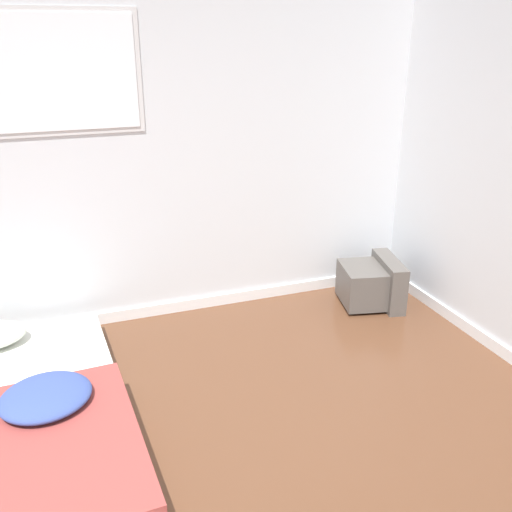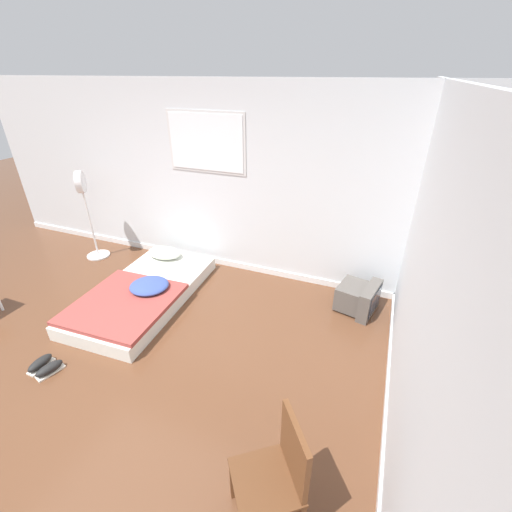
% 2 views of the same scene
% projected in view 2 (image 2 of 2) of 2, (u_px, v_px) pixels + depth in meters
% --- Properties ---
extents(ground_plane, '(20.00, 20.00, 0.00)m').
position_uv_depth(ground_plane, '(90.00, 383.00, 3.31)').
color(ground_plane, brown).
extents(wall_back, '(7.76, 0.08, 2.60)m').
position_uv_depth(wall_back, '(209.00, 181.00, 4.80)').
color(wall_back, silver).
rests_on(wall_back, ground_plane).
extents(wall_right, '(0.08, 7.51, 2.60)m').
position_uv_depth(wall_right, '(428.00, 364.00, 1.82)').
color(wall_right, silver).
rests_on(wall_right, ground_plane).
extents(mattress_bed, '(1.19, 2.11, 0.32)m').
position_uv_depth(mattress_bed, '(144.00, 292.00, 4.47)').
color(mattress_bed, silver).
rests_on(mattress_bed, ground_plane).
extents(crt_tv, '(0.54, 0.56, 0.38)m').
position_uv_depth(crt_tv, '(359.00, 297.00, 4.25)').
color(crt_tv, '#56514C').
rests_on(crt_tv, ground_plane).
extents(wooden_chair, '(0.57, 0.57, 0.88)m').
position_uv_depth(wooden_chair, '(280.00, 469.00, 2.11)').
color(wooden_chair, brown).
rests_on(wooden_chair, ground_plane).
extents(sneaker_pair, '(0.30, 0.29, 0.10)m').
position_uv_depth(sneaker_pair, '(45.00, 366.00, 3.43)').
color(sneaker_pair, silver).
rests_on(sneaker_pair, ground_plane).
extents(standing_fan, '(0.35, 0.35, 1.39)m').
position_uv_depth(standing_fan, '(85.00, 203.00, 5.15)').
color(standing_fan, silver).
rests_on(standing_fan, ground_plane).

